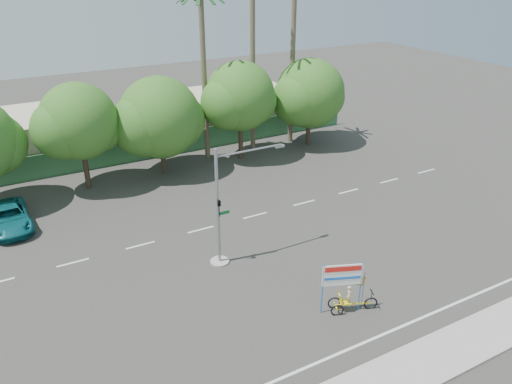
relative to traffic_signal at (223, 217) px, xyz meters
name	(u,v)px	position (x,y,z in m)	size (l,w,h in m)	color
ground	(293,286)	(2.20, -3.98, -2.92)	(120.00, 120.00, 0.00)	#33302D
sidewalk_near	(389,380)	(2.20, -11.48, -2.86)	(50.00, 2.40, 0.12)	gray
fence	(161,146)	(2.20, 17.52, -1.92)	(38.00, 0.08, 2.00)	#336B3D
building_left	(30,138)	(-7.80, 22.02, -0.92)	(12.00, 8.00, 4.00)	beige
building_right	(222,111)	(10.20, 22.02, -1.12)	(14.00, 8.00, 3.60)	beige
tree_left	(78,124)	(-4.85, 14.02, 2.14)	(6.66, 5.60, 8.07)	#473828
tree_center	(159,120)	(1.14, 14.02, 1.55)	(7.62, 6.40, 7.85)	#473828
tree_right	(240,99)	(8.15, 14.02, 2.32)	(6.90, 5.80, 8.36)	#473828
tree_far_right	(309,95)	(15.15, 14.02, 1.73)	(7.38, 6.20, 7.94)	#473828
palm_tall	(253,29)	(10.20, 15.52, 7.55)	(3.73, 3.79, 17.45)	#70604C
palm_mid	(293,39)	(14.20, 15.52, 6.48)	(3.73, 3.79, 15.45)	#70604C
palm_short	(203,54)	(5.70, 15.52, 5.94)	(3.73, 3.79, 14.45)	#70604C
traffic_signal	(223,217)	(0.00, 0.00, 0.00)	(4.72, 1.10, 7.00)	gray
trike_billboard	(347,292)	(3.39, -6.92, -1.75)	(2.77, 1.33, 2.90)	black
pickup_truck	(9,217)	(-10.56, 10.22, -2.19)	(2.42, 5.25, 1.46)	#0E5D67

